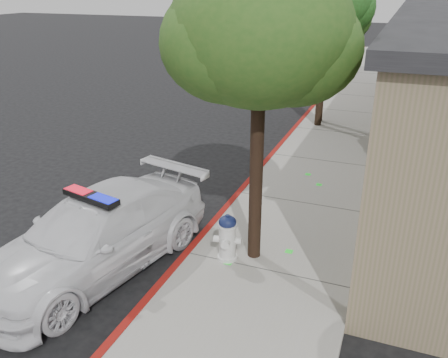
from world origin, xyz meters
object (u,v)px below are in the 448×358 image
(street_tree_near, at_px, (260,38))
(street_tree_mid, at_px, (328,2))
(police_car, at_px, (96,235))
(street_tree_far, at_px, (328,13))
(fire_hydrant, at_px, (227,237))

(street_tree_near, distance_m, street_tree_mid, 9.28)
(police_car, height_order, street_tree_mid, street_tree_mid)
(street_tree_far, bearing_deg, street_tree_near, -86.65)
(police_car, relative_size, street_tree_near, 0.97)
(fire_hydrant, relative_size, street_tree_far, 0.18)
(police_car, xyz_separation_m, street_tree_far, (2.08, 11.00, 3.25))
(street_tree_mid, bearing_deg, street_tree_far, 94.46)
(police_car, distance_m, street_tree_near, 4.52)
(police_car, relative_size, street_tree_mid, 0.93)
(fire_hydrant, xyz_separation_m, street_tree_mid, (-0.10, 9.56, 3.73))
(fire_hydrant, height_order, street_tree_near, street_tree_near)
(fire_hydrant, relative_size, street_tree_near, 0.17)
(street_tree_near, xyz_separation_m, street_tree_mid, (-0.53, 9.26, 0.18))
(police_car, distance_m, street_tree_far, 11.66)
(police_car, relative_size, street_tree_far, 1.02)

